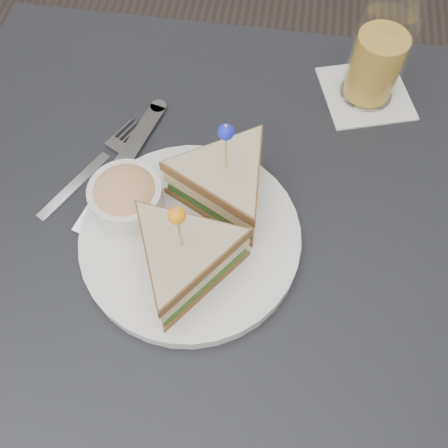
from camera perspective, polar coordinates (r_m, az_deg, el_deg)
ground_plane at (r=1.32m, az=-0.52°, el=-17.24°), size 3.50×3.50×0.00m
table at (r=0.68m, az=-0.97°, el=-5.77°), size 0.80×0.80×0.75m
plate_meal at (r=0.58m, az=-3.45°, el=0.35°), size 0.35×0.35×0.16m
cutlery_fork at (r=0.69m, az=-14.30°, el=6.70°), size 0.11×0.18×0.01m
cutlery_knife at (r=0.68m, az=-11.88°, el=6.25°), size 0.08×0.23×0.01m
drink_set at (r=0.73m, az=17.17°, el=17.68°), size 0.15×0.15×0.15m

